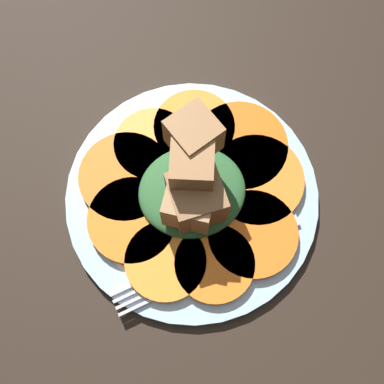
# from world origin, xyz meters

# --- Properties ---
(table_slab) EXTENTS (1.20, 1.20, 0.02)m
(table_slab) POSITION_xyz_m (0.00, 0.00, 0.01)
(table_slab) COLOR black
(table_slab) RESTS_ON ground
(plate) EXTENTS (0.25, 0.25, 0.01)m
(plate) POSITION_xyz_m (0.00, 0.00, 0.03)
(plate) COLOR #99B7D1
(plate) RESTS_ON table_slab
(carrot_slice_0) EXTENTS (0.08, 0.08, 0.01)m
(carrot_slice_0) POSITION_xyz_m (-0.03, 0.06, 0.04)
(carrot_slice_0) COLOR #F99438
(carrot_slice_0) RESTS_ON plate
(carrot_slice_1) EXTENTS (0.09, 0.09, 0.01)m
(carrot_slice_1) POSITION_xyz_m (-0.06, 0.03, 0.04)
(carrot_slice_1) COLOR orange
(carrot_slice_1) RESTS_ON plate
(carrot_slice_2) EXTENTS (0.09, 0.09, 0.01)m
(carrot_slice_2) POSITION_xyz_m (-0.06, -0.01, 0.04)
(carrot_slice_2) COLOR orange
(carrot_slice_2) RESTS_ON plate
(carrot_slice_3) EXTENTS (0.08, 0.08, 0.01)m
(carrot_slice_3) POSITION_xyz_m (-0.04, -0.06, 0.04)
(carrot_slice_3) COLOR orange
(carrot_slice_3) RESTS_ON plate
(carrot_slice_4) EXTENTS (0.08, 0.08, 0.01)m
(carrot_slice_4) POSITION_xyz_m (0.01, -0.07, 0.04)
(carrot_slice_4) COLOR orange
(carrot_slice_4) RESTS_ON plate
(carrot_slice_5) EXTENTS (0.09, 0.09, 0.01)m
(carrot_slice_5) POSITION_xyz_m (0.05, -0.05, 0.04)
(carrot_slice_5) COLOR orange
(carrot_slice_5) RESTS_ON plate
(carrot_slice_6) EXTENTS (0.10, 0.10, 0.01)m
(carrot_slice_6) POSITION_xyz_m (0.07, -0.00, 0.04)
(carrot_slice_6) COLOR orange
(carrot_slice_6) RESTS_ON plate
(carrot_slice_7) EXTENTS (0.10, 0.10, 0.01)m
(carrot_slice_7) POSITION_xyz_m (0.06, 0.04, 0.04)
(carrot_slice_7) COLOR #D45F13
(carrot_slice_7) RESTS_ON plate
(carrot_slice_8) EXTENTS (0.08, 0.08, 0.01)m
(carrot_slice_8) POSITION_xyz_m (0.02, 0.07, 0.04)
(carrot_slice_8) COLOR orange
(carrot_slice_8) RESTS_ON plate
(center_pile) EXTENTS (0.10, 0.10, 0.10)m
(center_pile) POSITION_xyz_m (0.00, -0.00, 0.07)
(center_pile) COLOR #2D6033
(center_pile) RESTS_ON plate
(fork) EXTENTS (0.19, 0.06, 0.00)m
(fork) POSITION_xyz_m (-0.00, -0.07, 0.03)
(fork) COLOR #B2B2B7
(fork) RESTS_ON plate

